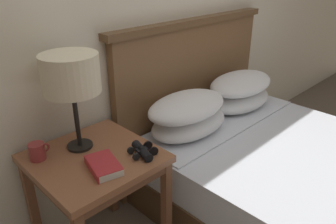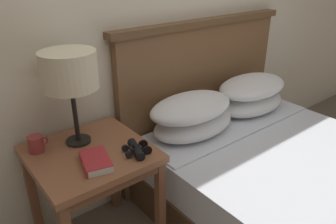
{
  "view_description": "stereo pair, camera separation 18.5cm",
  "coord_description": "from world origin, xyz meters",
  "px_view_note": "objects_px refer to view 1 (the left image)",
  "views": [
    {
      "loc": [
        -1.35,
        -0.52,
        1.54
      ],
      "look_at": [
        -0.17,
        0.66,
        0.76
      ],
      "focal_mm": 35.0,
      "sensor_mm": 36.0,
      "label": 1
    },
    {
      "loc": [
        -1.21,
        -0.65,
        1.54
      ],
      "look_at": [
        -0.17,
        0.66,
        0.76
      ],
      "focal_mm": 35.0,
      "sensor_mm": 36.0,
      "label": 2
    }
  ],
  "objects_px": {
    "bed": "(294,177)",
    "coffee_mug": "(37,151)",
    "table_lamp": "(71,75)",
    "nightstand": "(95,170)",
    "binoculars_pair": "(142,151)",
    "book_on_nightstand": "(103,166)"
  },
  "relations": [
    {
      "from": "table_lamp",
      "to": "book_on_nightstand",
      "type": "height_order",
      "value": "table_lamp"
    },
    {
      "from": "book_on_nightstand",
      "to": "coffee_mug",
      "type": "height_order",
      "value": "coffee_mug"
    },
    {
      "from": "coffee_mug",
      "to": "table_lamp",
      "type": "bearing_deg",
      "value": -11.32
    },
    {
      "from": "binoculars_pair",
      "to": "coffee_mug",
      "type": "distance_m",
      "value": 0.51
    },
    {
      "from": "bed",
      "to": "book_on_nightstand",
      "type": "bearing_deg",
      "value": 156.72
    },
    {
      "from": "bed",
      "to": "book_on_nightstand",
      "type": "xyz_separation_m",
      "value": [
        -1.08,
        0.46,
        0.38
      ]
    },
    {
      "from": "binoculars_pair",
      "to": "table_lamp",
      "type": "bearing_deg",
      "value": 122.24
    },
    {
      "from": "binoculars_pair",
      "to": "bed",
      "type": "bearing_deg",
      "value": -26.33
    },
    {
      "from": "nightstand",
      "to": "table_lamp",
      "type": "bearing_deg",
      "value": 91.48
    },
    {
      "from": "nightstand",
      "to": "binoculars_pair",
      "type": "distance_m",
      "value": 0.27
    },
    {
      "from": "nightstand",
      "to": "bed",
      "type": "distance_m",
      "value": 1.23
    },
    {
      "from": "table_lamp",
      "to": "coffee_mug",
      "type": "distance_m",
      "value": 0.4
    },
    {
      "from": "table_lamp",
      "to": "coffee_mug",
      "type": "height_order",
      "value": "table_lamp"
    },
    {
      "from": "nightstand",
      "to": "coffee_mug",
      "type": "bearing_deg",
      "value": 142.18
    },
    {
      "from": "bed",
      "to": "table_lamp",
      "type": "distance_m",
      "value": 1.47
    },
    {
      "from": "nightstand",
      "to": "coffee_mug",
      "type": "height_order",
      "value": "coffee_mug"
    },
    {
      "from": "bed",
      "to": "coffee_mug",
      "type": "xyz_separation_m",
      "value": [
        -1.25,
        0.76,
        0.4
      ]
    },
    {
      "from": "book_on_nightstand",
      "to": "binoculars_pair",
      "type": "bearing_deg",
      "value": -9.22
    },
    {
      "from": "nightstand",
      "to": "book_on_nightstand",
      "type": "distance_m",
      "value": 0.17
    },
    {
      "from": "nightstand",
      "to": "table_lamp",
      "type": "xyz_separation_m",
      "value": [
        -0.0,
        0.12,
        0.48
      ]
    },
    {
      "from": "table_lamp",
      "to": "nightstand",
      "type": "bearing_deg",
      "value": -88.52
    },
    {
      "from": "table_lamp",
      "to": "binoculars_pair",
      "type": "height_order",
      "value": "table_lamp"
    }
  ]
}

